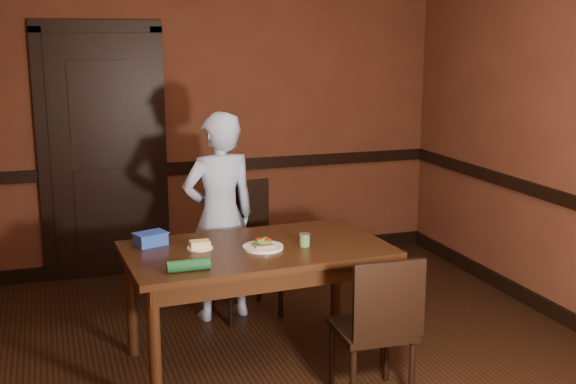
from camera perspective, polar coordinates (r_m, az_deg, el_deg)
floor at (r=4.64m, az=1.42°, el=-13.67°), size 4.00×4.50×0.01m
wall_back at (r=6.37m, az=-5.50°, el=6.11°), size 4.00×0.02×2.70m
wall_front at (r=2.30m, az=21.26°, el=-5.80°), size 4.00×0.02×2.70m
dado_back at (r=6.42m, az=-5.39°, el=2.10°), size 4.00×0.03×0.10m
baseboard_back at (r=6.62m, az=-5.24°, el=-5.08°), size 4.00×0.03×0.12m
baseboard_right at (r=5.56m, az=21.29°, el=-9.34°), size 0.03×4.50×0.12m
door at (r=6.22m, az=-14.40°, el=3.23°), size 1.05×0.07×2.20m
dining_table at (r=4.59m, az=-2.46°, el=-8.85°), size 1.65×0.98×0.75m
chair_far at (r=5.32m, az=-3.41°, el=-4.66°), size 0.50×0.50×0.96m
chair_near at (r=4.14m, az=6.64°, el=-10.48°), size 0.43×0.43×0.87m
person at (r=5.20m, az=-5.41°, el=-1.95°), size 0.60×0.44×1.51m
sandwich_plate at (r=4.43m, az=-1.98°, el=-4.26°), size 0.25×0.25×0.06m
sauce_jar at (r=4.47m, az=1.32°, el=-3.79°), size 0.07×0.07×0.08m
cheese_saucer at (r=4.46m, az=-6.98°, el=-4.22°), size 0.16×0.16×0.05m
food_tub at (r=4.57m, az=-10.81°, el=-3.65°), size 0.23×0.19×0.08m
wrapped_veg at (r=4.05m, az=-7.88°, el=-5.75°), size 0.24×0.07×0.07m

